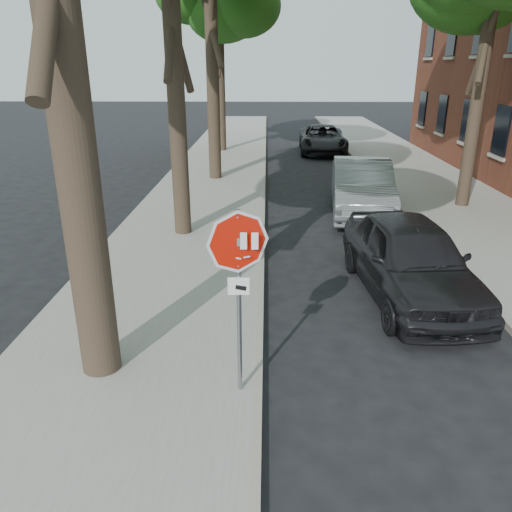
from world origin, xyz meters
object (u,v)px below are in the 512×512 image
Objects in this scene: tree_far at (219,2)px; stop_sign at (238,269)px; car_a at (410,259)px; car_d at (323,139)px; car_b at (362,188)px.

stop_sign is at bearing -84.54° from tree_far.
car_a is 17.52m from car_d.
car_d is (0.00, 11.54, -0.11)m from car_b.
stop_sign is 4.80m from car_a.
car_b is at bearing 70.64° from stop_sign.
car_d is at bearing 95.76° from car_b.
car_a is at bearing -88.06° from car_d.
stop_sign reaches higher than car_b.
car_b is at bearing -65.66° from tree_far.
stop_sign reaches higher than car_d.
tree_far is at bearing 179.94° from car_d.
tree_far is at bearing 120.12° from car_b.
tree_far is (-2.02, 21.14, 5.26)m from stop_sign.
tree_far is 14.40m from car_b.
tree_far is 8.41m from car_d.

